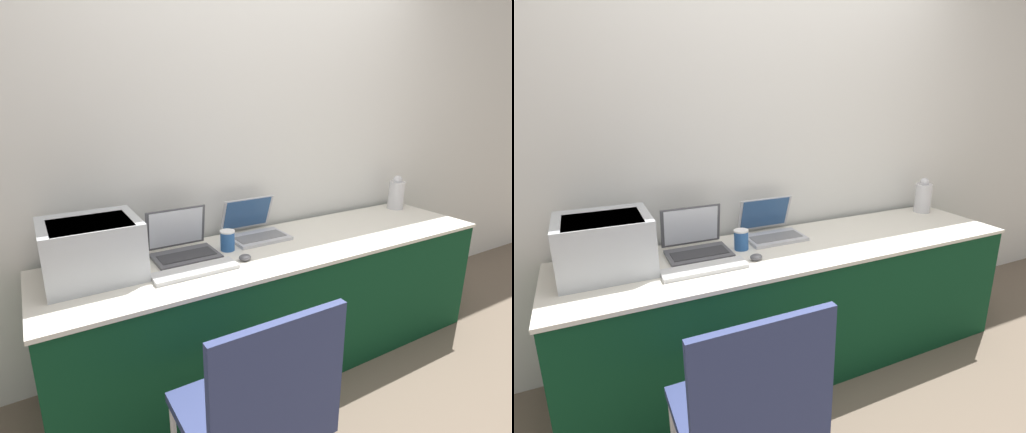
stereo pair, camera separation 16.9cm
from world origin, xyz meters
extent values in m
plane|color=#6B5B4C|center=(0.00, 0.00, 0.00)|extent=(14.00, 14.00, 0.00)
cube|color=silver|center=(0.00, 0.71, 1.30)|extent=(8.00, 0.05, 2.60)
cube|color=#0C381E|center=(0.00, 0.32, 0.36)|extent=(2.57, 0.64, 0.71)
cube|color=silver|center=(0.00, 0.32, 0.72)|extent=(2.59, 0.66, 0.02)
cube|color=#B2B7BC|center=(-1.00, 0.41, 0.87)|extent=(0.42, 0.37, 0.27)
cube|color=black|center=(-1.00, 0.37, 0.98)|extent=(0.34, 0.28, 0.05)
cube|color=#4C4C51|center=(-0.55, 0.41, 0.74)|extent=(0.33, 0.22, 0.02)
cube|color=#2D2D30|center=(-0.55, 0.40, 0.75)|extent=(0.29, 0.12, 0.00)
cube|color=#4C4C51|center=(-0.55, 0.54, 0.86)|extent=(0.33, 0.05, 0.22)
cube|color=silver|center=(-0.55, 0.53, 0.86)|extent=(0.29, 0.04, 0.20)
cube|color=#B7B7BC|center=(-0.08, 0.46, 0.74)|extent=(0.33, 0.22, 0.02)
cube|color=slate|center=(-0.08, 0.45, 0.75)|extent=(0.29, 0.12, 0.00)
cube|color=#B7B7BC|center=(-0.08, 0.61, 0.85)|extent=(0.33, 0.08, 0.21)
cube|color=#2D5184|center=(-0.08, 0.60, 0.85)|extent=(0.30, 0.07, 0.18)
cube|color=silver|center=(-0.58, 0.21, 0.74)|extent=(0.41, 0.12, 0.02)
cylinder|color=#285699|center=(-0.32, 0.40, 0.78)|extent=(0.08, 0.08, 0.10)
cylinder|color=white|center=(-0.32, 0.40, 0.84)|extent=(0.08, 0.08, 0.01)
ellipsoid|color=#4C4C51|center=(-0.30, 0.23, 0.75)|extent=(0.06, 0.05, 0.03)
cylinder|color=silver|center=(1.14, 0.52, 0.83)|extent=(0.11, 0.11, 0.20)
sphere|color=silver|center=(1.14, 0.52, 0.95)|extent=(0.06, 0.06, 0.06)
cube|color=navy|center=(-0.63, -0.38, 0.43)|extent=(0.48, 0.44, 0.04)
cube|color=navy|center=(-0.63, -0.59, 0.68)|extent=(0.48, 0.03, 0.47)
cylinder|color=silver|center=(-0.41, -0.18, 0.20)|extent=(0.02, 0.02, 0.41)
camera|label=1|loc=(-1.21, -1.43, 1.53)|focal=28.00mm
camera|label=2|loc=(-1.06, -1.51, 1.53)|focal=28.00mm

